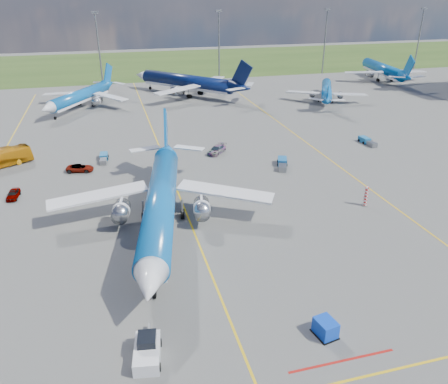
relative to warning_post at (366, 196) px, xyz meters
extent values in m
plane|color=#535351|center=(-26.00, -8.00, -1.50)|extent=(400.00, 400.00, 0.00)
cube|color=#2D4719|center=(-26.00, 142.00, -1.50)|extent=(400.00, 80.00, 0.01)
cube|color=gold|center=(-26.00, 22.00, -1.49)|extent=(0.25, 160.00, 0.02)
cube|color=gold|center=(4.00, 32.00, -1.49)|extent=(0.25, 120.00, 0.02)
cube|color=#A5140F|center=(-18.00, -26.00, -1.49)|extent=(10.00, 0.25, 0.02)
cylinder|color=slate|center=(-36.00, 102.00, 9.50)|extent=(0.50, 0.50, 22.00)
cube|color=slate|center=(-36.00, 102.00, 20.80)|extent=(2.20, 0.50, 0.80)
cylinder|color=slate|center=(4.00, 102.00, 9.50)|extent=(0.50, 0.50, 22.00)
cube|color=slate|center=(4.00, 102.00, 20.80)|extent=(2.20, 0.50, 0.80)
cylinder|color=slate|center=(44.00, 102.00, 9.50)|extent=(0.50, 0.50, 22.00)
cube|color=slate|center=(44.00, 102.00, 20.80)|extent=(2.20, 0.50, 0.80)
cylinder|color=slate|center=(84.00, 102.00, 9.50)|extent=(0.50, 0.50, 22.00)
cube|color=slate|center=(84.00, 102.00, 20.80)|extent=(2.20, 0.50, 0.80)
cylinder|color=red|center=(0.00, 0.00, 0.00)|extent=(0.50, 0.50, 3.00)
cube|color=silver|center=(-34.22, -21.36, -0.85)|extent=(2.83, 4.48, 1.30)
cube|color=black|center=(-34.12, -20.77, 0.05)|extent=(1.86, 2.03, 0.90)
cube|color=slate|center=(-33.80, -18.80, -0.95)|extent=(0.63, 2.40, 0.20)
cube|color=blue|center=(-17.99, -22.72, -0.68)|extent=(1.99, 2.31, 1.64)
imported|color=#999999|center=(-50.68, 16.25, -0.85)|extent=(1.83, 3.92, 1.30)
imported|color=#999999|center=(-41.11, 24.74, -0.86)|extent=(5.00, 3.12, 1.29)
imported|color=#999999|center=(-15.65, 27.52, -0.75)|extent=(4.96, 5.24, 1.49)
cube|color=#185895|center=(-5.60, 18.64, -0.89)|extent=(2.48, 3.25, 1.22)
cube|color=slate|center=(-6.63, 15.94, -1.00)|extent=(2.04, 2.55, 1.00)
cube|color=#195F96|center=(-36.98, 30.08, -0.96)|extent=(1.53, 2.62, 1.07)
cube|color=slate|center=(-37.14, 27.55, -1.06)|extent=(1.30, 2.02, 0.88)
cube|color=#1A659D|center=(15.67, 25.93, -0.94)|extent=(1.56, 2.73, 1.13)
cube|color=slate|center=(15.79, 23.27, -1.04)|extent=(1.32, 2.10, 0.92)
camera|label=1|loc=(-35.12, -50.34, 27.80)|focal=35.00mm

